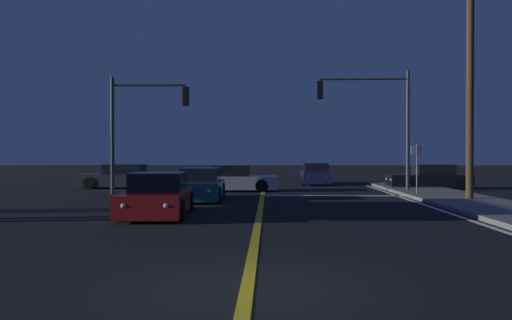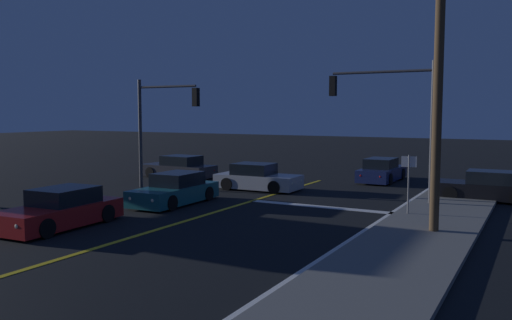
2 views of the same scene
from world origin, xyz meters
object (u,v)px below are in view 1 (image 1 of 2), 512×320
object	(u,v)px
traffic_signal_far_left	(140,116)
car_far_approaching_red	(158,197)
car_parked_curb_silver	(235,180)
car_mid_block_black	(430,178)
utility_pole_right	(470,72)
car_following_oncoming_charcoal	(121,178)
traffic_signal_near_right	(375,111)
car_side_waiting_teal	(200,186)
car_lead_oncoming_navy	(315,175)
street_sign_corner	(417,161)

from	to	relation	value
traffic_signal_far_left	car_far_approaching_red	bearing A→B (deg)	-73.18
car_parked_curb_silver	traffic_signal_far_left	bearing A→B (deg)	-64.78
car_mid_block_black	utility_pole_right	distance (m)	9.41
car_following_oncoming_charcoal	traffic_signal_far_left	world-z (taller)	traffic_signal_far_left
car_following_oncoming_charcoal	traffic_signal_far_left	bearing A→B (deg)	-151.20
car_far_approaching_red	traffic_signal_far_left	size ratio (longest dim) A/B	0.81
traffic_signal_near_right	car_parked_curb_silver	bearing A→B (deg)	-6.54
car_side_waiting_teal	traffic_signal_near_right	distance (m)	10.02
car_lead_oncoming_navy	car_side_waiting_teal	distance (m)	13.07
traffic_signal_far_left	street_sign_corner	world-z (taller)	traffic_signal_far_left
car_mid_block_black	utility_pole_right	size ratio (longest dim) A/B	0.44
utility_pole_right	car_far_approaching_red	bearing A→B (deg)	-157.10
car_lead_oncoming_navy	utility_pole_right	xyz separation A→B (m)	(5.11, -12.49, 4.63)
car_far_approaching_red	traffic_signal_far_left	bearing A→B (deg)	-75.85
car_parked_curb_silver	utility_pole_right	size ratio (longest dim) A/B	0.43
utility_pole_right	car_following_oncoming_charcoal	bearing A→B (deg)	153.05
traffic_signal_far_left	car_parked_curb_silver	bearing A→B (deg)	26.71
car_following_oncoming_charcoal	car_mid_block_black	distance (m)	17.15
car_parked_curb_silver	car_far_approaching_red	xyz separation A→B (m)	(-1.72, -11.05, 0.00)
utility_pole_right	car_parked_curb_silver	bearing A→B (deg)	147.77
car_lead_oncoming_navy	traffic_signal_near_right	xyz separation A→B (m)	(2.39, -7.12, 3.50)
car_following_oncoming_charcoal	car_parked_curb_silver	world-z (taller)	same
street_sign_corner	traffic_signal_near_right	bearing A→B (deg)	115.20
car_far_approaching_red	traffic_signal_near_right	bearing A→B (deg)	-133.38
traffic_signal_far_left	street_sign_corner	size ratio (longest dim) A/B	2.39
car_parked_curb_silver	traffic_signal_near_right	world-z (taller)	traffic_signal_near_right
car_side_waiting_teal	traffic_signal_far_left	xyz separation A→B (m)	(-3.29, 3.19, 3.17)
car_lead_oncoming_navy	car_side_waiting_teal	size ratio (longest dim) A/B	1.02
car_side_waiting_teal	traffic_signal_near_right	bearing A→B (deg)	-152.20
car_side_waiting_teal	traffic_signal_far_left	size ratio (longest dim) A/B	0.80
car_mid_block_black	car_following_oncoming_charcoal	bearing A→B (deg)	88.97
car_parked_curb_silver	traffic_signal_far_left	world-z (taller)	traffic_signal_far_left
car_far_approaching_red	traffic_signal_far_left	world-z (taller)	traffic_signal_far_left
car_parked_curb_silver	car_mid_block_black	world-z (taller)	same
car_following_oncoming_charcoal	utility_pole_right	world-z (taller)	utility_pole_right
car_parked_curb_silver	traffic_signal_near_right	xyz separation A→B (m)	(7.08, -0.81, 3.50)
traffic_signal_near_right	utility_pole_right	world-z (taller)	utility_pole_right
car_following_oncoming_charcoal	car_mid_block_black	world-z (taller)	same
traffic_signal_near_right	street_sign_corner	bearing A→B (deg)	115.20
car_following_oncoming_charcoal	utility_pole_right	xyz separation A→B (m)	(16.33, -8.30, 4.63)
car_parked_curb_silver	street_sign_corner	bearing A→B (deg)	65.24
utility_pole_right	street_sign_corner	xyz separation A→B (m)	(-1.40, 2.57, -3.62)
car_following_oncoming_charcoal	car_side_waiting_teal	bearing A→B (deg)	-141.65
car_lead_oncoming_navy	car_side_waiting_teal	xyz separation A→B (m)	(-5.80, -11.71, 0.00)
traffic_signal_far_left	car_mid_block_black	bearing A→B (deg)	15.61
street_sign_corner	car_side_waiting_teal	bearing A→B (deg)	-169.32
car_parked_curb_silver	street_sign_corner	distance (m)	9.20
street_sign_corner	car_parked_curb_silver	bearing A→B (deg)	156.73
car_far_approaching_red	car_parked_curb_silver	bearing A→B (deg)	-101.54
car_parked_curb_silver	car_lead_oncoming_navy	xyz separation A→B (m)	(4.69, 6.31, -0.00)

